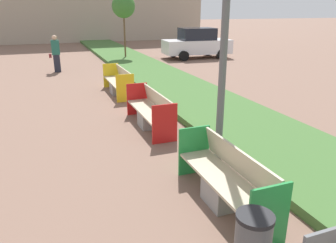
% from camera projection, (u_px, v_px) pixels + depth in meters
% --- Properties ---
extents(planter_grass_strip, '(2.80, 120.00, 0.18)m').
position_uv_depth(planter_grass_strip, '(207.00, 104.00, 10.51)').
color(planter_grass_strip, '#426B33').
rests_on(planter_grass_strip, ground).
extents(bench_green_frame, '(0.65, 2.30, 0.94)m').
position_uv_depth(bench_green_frame, '(226.00, 183.00, 5.24)').
color(bench_green_frame, gray).
rests_on(bench_green_frame, ground).
extents(bench_red_frame, '(0.65, 2.42, 0.94)m').
position_uv_depth(bench_red_frame, '(151.00, 113.00, 8.70)').
color(bench_red_frame, gray).
rests_on(bench_red_frame, ground).
extents(bench_yellow_frame, '(0.65, 2.44, 0.94)m').
position_uv_depth(bench_yellow_frame, '(119.00, 84.00, 12.11)').
color(bench_yellow_frame, gray).
rests_on(bench_yellow_frame, ground).
extents(sapling_tree_far, '(1.37, 1.37, 3.82)m').
position_uv_depth(sapling_tree_far, '(123.00, 6.00, 19.28)').
color(sapling_tree_far, brown).
rests_on(sapling_tree_far, ground).
extents(pedestrian_walking, '(0.53, 0.24, 1.79)m').
position_uv_depth(pedestrian_walking, '(56.00, 53.00, 16.06)').
color(pedestrian_walking, '#232633').
rests_on(pedestrian_walking, ground).
extents(parked_car_distant, '(4.32, 2.07, 1.86)m').
position_uv_depth(parked_car_distant, '(197.00, 43.00, 20.64)').
color(parked_car_distant, silver).
rests_on(parked_car_distant, ground).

